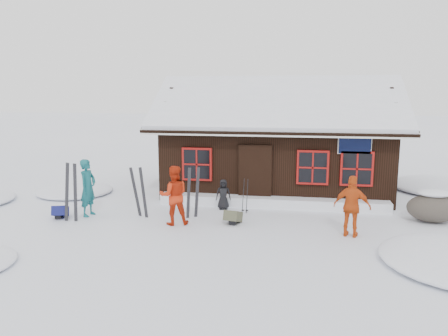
{
  "coord_description": "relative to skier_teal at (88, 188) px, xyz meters",
  "views": [
    {
      "loc": [
        2.3,
        -11.97,
        3.84
      ],
      "look_at": [
        -0.11,
        2.13,
        1.3
      ],
      "focal_mm": 35.0,
      "sensor_mm": 36.0,
      "label": 1
    }
  ],
  "objects": [
    {
      "name": "ski_pair_mid",
      "position": [
        1.6,
        0.17,
        -0.14
      ],
      "size": [
        0.58,
        0.17,
        1.59
      ],
      "rotation": [
        0.0,
        0.0,
        -0.09
      ],
      "color": "black",
      "rests_on": "ground"
    },
    {
      "name": "skier_orange_left",
      "position": [
        2.87,
        -0.42,
        -0.02
      ],
      "size": [
        1.01,
        0.9,
        1.73
      ],
      "primitive_type": "imported",
      "rotation": [
        0.0,
        0.0,
        3.49
      ],
      "color": "red",
      "rests_on": "ground"
    },
    {
      "name": "backpack_blue",
      "position": [
        -0.74,
        -0.4,
        -0.74
      ],
      "size": [
        0.54,
        0.63,
        0.29
      ],
      "primitive_type": "cube",
      "rotation": [
        0.0,
        0.0,
        0.29
      ],
      "color": "navy",
      "rests_on": "ground"
    },
    {
      "name": "ski_pair_left",
      "position": [
        -0.21,
        -0.65,
        -0.03
      ],
      "size": [
        0.53,
        0.15,
        1.82
      ],
      "rotation": [
        0.0,
        0.0,
        -0.16
      ],
      "color": "black",
      "rests_on": "ground"
    },
    {
      "name": "backpack_olive",
      "position": [
        4.55,
        -0.09,
        -0.74
      ],
      "size": [
        0.52,
        0.62,
        0.3
      ],
      "primitive_type": "cube",
      "rotation": [
        0.0,
        0.0,
        -0.2
      ],
      "color": "#484934",
      "rests_on": "ground"
    },
    {
      "name": "skier_crouched",
      "position": [
        4.0,
        1.43,
        -0.39
      ],
      "size": [
        0.53,
        0.39,
        1.0
      ],
      "primitive_type": "imported",
      "rotation": [
        0.0,
        0.0,
        0.16
      ],
      "color": "black",
      "rests_on": "ground"
    },
    {
      "name": "snow_mounds",
      "position": [
        5.71,
        1.58,
        -0.89
      ],
      "size": [
        20.6,
        13.2,
        0.48
      ],
      "color": "white",
      "rests_on": "ground"
    },
    {
      "name": "skier_teal",
      "position": [
        0.0,
        0.0,
        0.0
      ],
      "size": [
        0.5,
        0.7,
        1.78
      ],
      "primitive_type": "imported",
      "rotation": [
        0.0,
        0.0,
        1.44
      ],
      "color": "#145B61",
      "rests_on": "ground"
    },
    {
      "name": "mountain_hut",
      "position": [
        5.56,
        4.7,
        0.69
      ],
      "size": [
        8.9,
        6.09,
        4.42
      ],
      "color": "black",
      "rests_on": "ground"
    },
    {
      "name": "boulder",
      "position": [
        10.36,
        1.1,
        -0.45
      ],
      "size": [
        1.49,
        1.12,
        0.87
      ],
      "color": "#544D43",
      "rests_on": "ground"
    },
    {
      "name": "skier_orange_right",
      "position": [
        7.82,
        -0.68,
        -0.06
      ],
      "size": [
        1.04,
        0.66,
        1.65
      ],
      "primitive_type": "imported",
      "rotation": [
        0.0,
        0.0,
        2.86
      ],
      "color": "#CD4B15",
      "rests_on": "ground"
    },
    {
      "name": "ski_pair_right",
      "position": [
        3.24,
        0.35,
        -0.14
      ],
      "size": [
        0.41,
        0.22,
        1.6
      ],
      "rotation": [
        0.0,
        0.0,
        0.46
      ],
      "color": "black",
      "rests_on": "ground"
    },
    {
      "name": "ground",
      "position": [
        4.06,
        -0.28,
        -0.89
      ],
      "size": [
        120.0,
        120.0,
        0.0
      ],
      "primitive_type": "plane",
      "color": "white",
      "rests_on": "ground"
    },
    {
      "name": "ski_poles",
      "position": [
        4.75,
        1.12,
        -0.35
      ],
      "size": [
        0.21,
        0.1,
        1.15
      ],
      "color": "black",
      "rests_on": "ground"
    },
    {
      "name": "snow_drift",
      "position": [
        5.56,
        1.97,
        -0.71
      ],
      "size": [
        7.6,
        0.6,
        0.35
      ],
      "primitive_type": "cube",
      "color": "white",
      "rests_on": "ground"
    }
  ]
}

